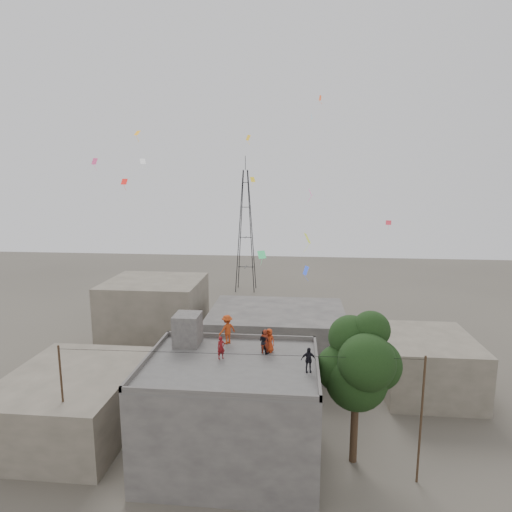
{
  "coord_description": "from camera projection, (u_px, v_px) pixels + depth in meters",
  "views": [
    {
      "loc": [
        3.68,
        -22.91,
        16.46
      ],
      "look_at": [
        1.2,
        2.53,
        11.95
      ],
      "focal_mm": 30.0,
      "sensor_mm": 36.0,
      "label": 1
    }
  ],
  "objects": [
    {
      "name": "ground",
      "position": [
        232.0,
        458.0,
        25.67
      ],
      "size": [
        140.0,
        140.0,
        0.0
      ],
      "primitive_type": "plane",
      "color": "#4B463E",
      "rests_on": "ground"
    },
    {
      "name": "main_building",
      "position": [
        232.0,
        412.0,
        25.14
      ],
      "size": [
        10.0,
        8.0,
        6.1
      ],
      "color": "#4A4745",
      "rests_on": "ground"
    },
    {
      "name": "parapet",
      "position": [
        231.0,
        361.0,
        24.58
      ],
      "size": [
        10.0,
        8.0,
        0.3
      ],
      "color": "#4A4745",
      "rests_on": "main_building"
    },
    {
      "name": "stair_head_box",
      "position": [
        188.0,
        329.0,
        27.29
      ],
      "size": [
        1.6,
        1.8,
        2.0
      ],
      "primitive_type": "cube",
      "color": "#4A4745",
      "rests_on": "main_building"
    },
    {
      "name": "neighbor_west",
      "position": [
        72.0,
        402.0,
        28.33
      ],
      "size": [
        8.0,
        10.0,
        4.0
      ],
      "primitive_type": "cube",
      "color": "#635C4E",
      "rests_on": "ground"
    },
    {
      "name": "neighbor_north",
      "position": [
        277.0,
        337.0,
        38.77
      ],
      "size": [
        12.0,
        9.0,
        5.0
      ],
      "primitive_type": "cube",
      "color": "#4A4745",
      "rests_on": "ground"
    },
    {
      "name": "neighbor_northwest",
      "position": [
        155.0,
        315.0,
        41.7
      ],
      "size": [
        9.0,
        8.0,
        7.0
      ],
      "primitive_type": "cube",
      "color": "#635C4E",
      "rests_on": "ground"
    },
    {
      "name": "neighbor_east",
      "position": [
        426.0,
        364.0,
        33.75
      ],
      "size": [
        7.0,
        8.0,
        4.4
      ],
      "primitive_type": "cube",
      "color": "#635C4E",
      "rests_on": "ground"
    },
    {
      "name": "tree",
      "position": [
        360.0,
        364.0,
        24.49
      ],
      "size": [
        4.9,
        4.6,
        9.1
      ],
      "color": "black",
      "rests_on": "ground"
    },
    {
      "name": "utility_line",
      "position": [
        237.0,
        411.0,
        23.73
      ],
      "size": [
        20.12,
        0.62,
        7.4
      ],
      "color": "black",
      "rests_on": "ground"
    },
    {
      "name": "transmission_tower",
      "position": [
        246.0,
        231.0,
        63.68
      ],
      "size": [
        2.97,
        2.97,
        20.01
      ],
      "color": "black",
      "rests_on": "ground"
    },
    {
      "name": "person_red_adult",
      "position": [
        265.0,
        341.0,
        25.85
      ],
      "size": [
        0.59,
        0.42,
        1.53
      ],
      "primitive_type": "imported",
      "rotation": [
        0.0,
        0.0,
        3.05
      ],
      "color": "maroon",
      "rests_on": "main_building"
    },
    {
      "name": "person_orange_child",
      "position": [
        269.0,
        340.0,
        26.13
      ],
      "size": [
        0.84,
        0.7,
        1.47
      ],
      "primitive_type": "imported",
      "rotation": [
        0.0,
        0.0,
        -0.38
      ],
      "color": "#C23A16",
      "rests_on": "main_building"
    },
    {
      "name": "person_dark_child",
      "position": [
        264.0,
        341.0,
        25.97
      ],
      "size": [
        0.9,
        0.87,
        1.47
      ],
      "primitive_type": "imported",
      "rotation": [
        0.0,
        0.0,
        2.51
      ],
      "color": "black",
      "rests_on": "main_building"
    },
    {
      "name": "person_dark_adult",
      "position": [
        308.0,
        360.0,
        23.35
      ],
      "size": [
        0.86,
        0.45,
        1.4
      ],
      "primitive_type": "imported",
      "rotation": [
        0.0,
        0.0,
        0.14
      ],
      "color": "black",
      "rests_on": "main_building"
    },
    {
      "name": "person_orange_adult",
      "position": [
        227.0,
        329.0,
        27.43
      ],
      "size": [
        1.37,
        1.36,
        1.9
      ],
      "primitive_type": "imported",
      "rotation": [
        0.0,
        0.0,
        -2.37
      ],
      "color": "#B43C14",
      "rests_on": "main_building"
    },
    {
      "name": "person_red_child",
      "position": [
        221.0,
        348.0,
        25.12
      ],
      "size": [
        0.59,
        0.55,
        1.35
      ],
      "primitive_type": "imported",
      "rotation": [
        0.0,
        0.0,
        0.62
      ],
      "color": "maroon",
      "rests_on": "main_building"
    },
    {
      "name": "kites",
      "position": [
        255.0,
        194.0,
        29.7
      ],
      "size": [
        20.36,
        16.92,
        12.97
      ],
      "color": "red",
      "rests_on": "ground"
    }
  ]
}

